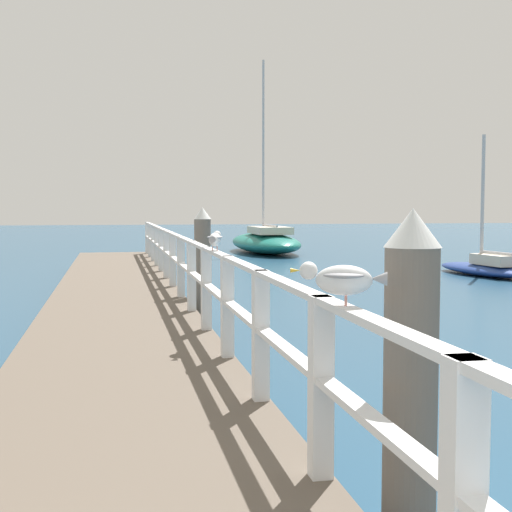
# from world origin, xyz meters

# --- Properties ---
(pier_deck) EXTENTS (2.23, 24.14, 0.49)m
(pier_deck) POSITION_xyz_m (0.00, 12.07, 0.24)
(pier_deck) COLOR brown
(pier_deck) RESTS_ON ground_plane
(pier_railing) EXTENTS (0.12, 22.66, 1.01)m
(pier_railing) POSITION_xyz_m (1.04, 12.07, 1.12)
(pier_railing) COLOR white
(pier_railing) RESTS_ON pier_deck
(dock_piling_near) EXTENTS (0.29, 0.29, 1.98)m
(dock_piling_near) POSITION_xyz_m (1.42, 3.69, 1.00)
(dock_piling_near) COLOR #6B6056
(dock_piling_near) RESTS_ON ground_plane
(dock_piling_far) EXTENTS (0.29, 0.29, 1.98)m
(dock_piling_far) POSITION_xyz_m (1.42, 12.19, 1.00)
(dock_piling_far) COLOR #6B6056
(dock_piling_far) RESTS_ON ground_plane
(seagull_foreground) EXTENTS (0.46, 0.24, 0.21)m
(seagull_foreground) POSITION_xyz_m (1.03, 3.64, 1.64)
(seagull_foreground) COLOR white
(seagull_foreground) RESTS_ON pier_railing
(seagull_background) EXTENTS (0.23, 0.47, 0.21)m
(seagull_background) POSITION_xyz_m (1.04, 8.09, 1.64)
(seagull_background) COLOR white
(seagull_background) RESTS_ON pier_railing
(boat_3) EXTENTS (1.80, 4.18, 4.08)m
(boat_3) POSITION_xyz_m (10.55, 18.99, 0.25)
(boat_3) COLOR navy
(boat_3) RESTS_ON ground_plane
(boat_6) EXTENTS (2.63, 7.25, 8.31)m
(boat_6) POSITION_xyz_m (6.42, 30.17, 0.49)
(boat_6) COLOR #197266
(boat_6) RESTS_ON ground_plane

